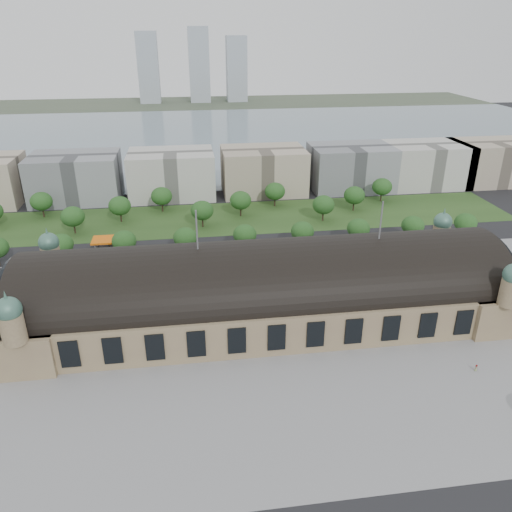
{
  "coord_description": "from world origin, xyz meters",
  "views": [
    {
      "loc": [
        -21.74,
        -133.49,
        84.34
      ],
      "look_at": [
        -0.39,
        17.58,
        14.0
      ],
      "focal_mm": 35.0,
      "sensor_mm": 36.0,
      "label": 1
    }
  ],
  "objects": [
    {
      "name": "ground",
      "position": [
        0.0,
        0.0,
        0.0
      ],
      "size": [
        900.0,
        900.0,
        0.0
      ],
      "primitive_type": "plane",
      "color": "black",
      "rests_on": "ground"
    },
    {
      "name": "station",
      "position": [
        0.0,
        0.0,
        10.28
      ],
      "size": [
        150.0,
        48.4,
        44.3
      ],
      "color": "#92805A",
      "rests_on": "ground"
    },
    {
      "name": "plaza_south",
      "position": [
        10.0,
        -44.0,
        0.0
      ],
      "size": [
        190.0,
        48.0,
        0.12
      ],
      "primitive_type": "cube",
      "color": "gray",
      "rests_on": "ground"
    },
    {
      "name": "road_slab",
      "position": [
        -20.0,
        38.0,
        0.0
      ],
      "size": [
        260.0,
        26.0,
        0.1
      ],
      "primitive_type": "cube",
      "color": "black",
      "rests_on": "ground"
    },
    {
      "name": "grass_belt",
      "position": [
        -15.0,
        93.0,
        0.0
      ],
      "size": [
        300.0,
        45.0,
        0.1
      ],
      "primitive_type": "cube",
      "color": "#28461C",
      "rests_on": "ground"
    },
    {
      "name": "petrol_station",
      "position": [
        -53.91,
        65.28,
        2.95
      ],
      "size": [
        14.0,
        13.0,
        5.05
      ],
      "color": "orange",
      "rests_on": "ground"
    },
    {
      "name": "lake",
      "position": [
        0.0,
        298.0,
        0.0
      ],
      "size": [
        700.0,
        320.0,
        0.08
      ],
      "primitive_type": "cube",
      "color": "slate",
      "rests_on": "ground"
    },
    {
      "name": "far_shore",
      "position": [
        0.0,
        498.0,
        0.0
      ],
      "size": [
        700.0,
        120.0,
        0.14
      ],
      "primitive_type": "cube",
      "color": "#44513D",
      "rests_on": "ground"
    },
    {
      "name": "far_tower_left",
      "position": [
        -60.0,
        508.0,
        40.0
      ],
      "size": [
        24.0,
        24.0,
        80.0
      ],
      "primitive_type": "cube",
      "color": "#9EA8B2",
      "rests_on": "ground"
    },
    {
      "name": "far_tower_mid",
      "position": [
        0.0,
        508.0,
        42.5
      ],
      "size": [
        24.0,
        24.0,
        85.0
      ],
      "primitive_type": "cube",
      "color": "#9EA8B2",
      "rests_on": "ground"
    },
    {
      "name": "far_tower_right",
      "position": [
        45.0,
        508.0,
        37.5
      ],
      "size": [
        24.0,
        24.0,
        75.0
      ],
      "primitive_type": "cube",
      "color": "#9EA8B2",
      "rests_on": "ground"
    },
    {
      "name": "office_2",
      "position": [
        -80.0,
        133.0,
        12.0
      ],
      "size": [
        45.0,
        32.0,
        24.0
      ],
      "primitive_type": "cube",
      "color": "gray",
      "rests_on": "ground"
    },
    {
      "name": "office_3",
      "position": [
        -30.0,
        133.0,
        12.0
      ],
      "size": [
        45.0,
        32.0,
        24.0
      ],
      "primitive_type": "cube",
      "color": "beige",
      "rests_on": "ground"
    },
    {
      "name": "office_4",
      "position": [
        20.0,
        133.0,
        12.0
      ],
      "size": [
        45.0,
        32.0,
        24.0
      ],
      "primitive_type": "cube",
      "color": "#B5A58E",
      "rests_on": "ground"
    },
    {
      "name": "office_5",
      "position": [
        70.0,
        133.0,
        12.0
      ],
      "size": [
        45.0,
        32.0,
        24.0
      ],
      "primitive_type": "cube",
      "color": "gray",
      "rests_on": "ground"
    },
    {
      "name": "office_6",
      "position": [
        115.0,
        133.0,
        12.0
      ],
      "size": [
        45.0,
        32.0,
        24.0
      ],
      "primitive_type": "cube",
      "color": "beige",
      "rests_on": "ground"
    },
    {
      "name": "office_7",
      "position": [
        155.0,
        133.0,
        12.0
      ],
      "size": [
        45.0,
        32.0,
        24.0
      ],
      "primitive_type": "cube",
      "color": "#B5A58E",
      "rests_on": "ground"
    },
    {
      "name": "tree_row_2",
      "position": [
        -72.0,
        53.0,
        7.43
      ],
      "size": [
        9.6,
        9.6,
        11.52
      ],
      "color": "#2D2116",
      "rests_on": "ground"
    },
    {
      "name": "tree_row_3",
      "position": [
        -48.0,
        53.0,
        7.43
      ],
      "size": [
        9.6,
        9.6,
        11.52
      ],
      "color": "#2D2116",
      "rests_on": "ground"
    },
    {
      "name": "tree_row_4",
      "position": [
        -24.0,
        53.0,
        7.43
      ],
      "size": [
        9.6,
        9.6,
        11.52
      ],
      "color": "#2D2116",
      "rests_on": "ground"
    },
    {
      "name": "tree_row_5",
      "position": [
        0.0,
        53.0,
        7.43
      ],
      "size": [
        9.6,
        9.6,
        11.52
      ],
      "color": "#2D2116",
      "rests_on": "ground"
    },
    {
      "name": "tree_row_6",
      "position": [
        24.0,
        53.0,
        7.43
      ],
      "size": [
        9.6,
        9.6,
        11.52
      ],
      "color": "#2D2116",
      "rests_on": "ground"
    },
    {
      "name": "tree_row_7",
      "position": [
        48.0,
        53.0,
        7.43
      ],
      "size": [
        9.6,
        9.6,
        11.52
      ],
      "color": "#2D2116",
      "rests_on": "ground"
    },
    {
      "name": "tree_row_8",
      "position": [
        72.0,
        53.0,
        7.43
      ],
      "size": [
        9.6,
        9.6,
        11.52
      ],
      "color": "#2D2116",
      "rests_on": "ground"
    },
    {
      "name": "tree_row_9",
      "position": [
        96.0,
        53.0,
        7.43
      ],
      "size": [
        9.6,
        9.6,
        11.52
      ],
      "color": "#2D2116",
      "rests_on": "ground"
    },
    {
      "name": "tree_belt_2",
      "position": [
        -92.0,
        107.0,
        8.05
      ],
      "size": [
        10.4,
        10.4,
        12.48
      ],
      "color": "#2D2116",
      "rests_on": "ground"
    },
    {
      "name": "tree_belt_3",
      "position": [
        -73.0,
        83.0,
        8.05
      ],
      "size": [
        10.4,
        10.4,
        12.48
      ],
      "color": "#2D2116",
      "rests_on": "ground"
    },
    {
      "name": "tree_belt_4",
      "position": [
        -54.0,
        95.0,
        8.05
      ],
      "size": [
        10.4,
        10.4,
        12.48
      ],
      "color": "#2D2116",
      "rests_on": "ground"
    },
    {
      "name": "tree_belt_5",
      "position": [
        -35.0,
        107.0,
        8.05
      ],
      "size": [
        10.4,
        10.4,
        12.48
      ],
      "color": "#2D2116",
      "rests_on": "ground"
    },
    {
      "name": "tree_belt_6",
      "position": [
        -16.0,
        83.0,
        8.05
      ],
      "size": [
        10.4,
        10.4,
        12.48
      ],
      "color": "#2D2116",
      "rests_on": "ground"
    },
    {
      "name": "tree_belt_7",
      "position": [
        3.0,
        95.0,
        8.05
      ],
      "size": [
        10.4,
        10.4,
        12.48
      ],
      "color": "#2D2116",
      "rests_on": "ground"
    },
    {
      "name": "tree_belt_8",
      "position": [
        22.0,
        107.0,
        8.05
      ],
      "size": [
        10.4,
        10.4,
        12.48
      ],
      "color": "#2D2116",
      "rests_on": "ground"
    },
    {
      "name": "tree_belt_9",
      "position": [
        41.0,
        83.0,
        8.05
      ],
      "size": [
        10.4,
        10.4,
        12.48
      ],
      "color": "#2D2116",
      "rests_on": "ground"
    },
    {
      "name": "tree_belt_10",
      "position": [
        60.0,
        95.0,
        8.05
      ],
      "size": [
        10.4,
        10.4,
        12.48
      ],
      "color": "#2D2116",
      "rests_on": "ground"
    },
    {
      "name": "tree_belt_11",
      "position": [
        79.0,
        107.0,
        8.05
      ],
      "size": [
        10.4,
        10.4,
        12.48
      ],
      "color": "#2D2116",
      "rests_on": "ground"
    },
    {
      "name": "traffic_car_2",
      "position": [
        -50.77,
        35.99,
        0.76
      ],
      "size": [
        5.74,
        3.15,
        1.52
      ],
      "primitive_type": "imported",
      "rotation": [
        0.0,
        0.0,
        -1.69
      ],
      "color": "black",
      "rests_on": "ground"
    },
    {
      "name": "traffic_car_3",
      "position": [
        -29.15,
        46.11,
        0.76
      ],
      "size": [
        5.41,
        2.54,
        1.53
      ],
      "primitive_type": "imported",
      "rotation": [
        0.0,
        0.0,
        1.65
      ],
      "color": "maroon",
      "rests_on": "ground"
    },
    {
      "name": "traffic_car_4",
      "position": [
        -3.32,
        32.3,
        0.74
      ],
      "size": [
        4.34,
        1.75,
        1.48
      ],
      "primitive_type": "imported",
      "rotation": [
        0.0,
        0.0,
        -1.57
      ],
      "color": "#192246",
      "rests_on": "ground"
    },
    {
      "name": "traffic_car_5",
      "position": [
        52.58,
        43.74,
        0.77
      ],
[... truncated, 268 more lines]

